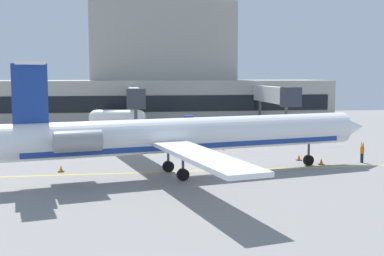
# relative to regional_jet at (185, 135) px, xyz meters

# --- Properties ---
(ground) EXTENTS (120.00, 120.00, 0.11)m
(ground) POSITION_rel_regional_jet_xyz_m (1.86, 2.09, -3.18)
(ground) COLOR gray
(terminal_building) EXTENTS (69.12, 15.24, 20.50)m
(terminal_building) POSITION_rel_regional_jet_xyz_m (-0.67, 50.15, 3.78)
(terminal_building) COLOR #ADA89E
(terminal_building) RESTS_ON ground
(jet_bridge_west) EXTENTS (2.40, 16.77, 6.06)m
(jet_bridge_west) POSITION_rel_regional_jet_xyz_m (18.09, 33.00, 1.54)
(jet_bridge_west) COLOR silver
(jet_bridge_west) RESTS_ON ground
(jet_bridge_east) EXTENTS (2.40, 15.92, 5.95)m
(jet_bridge_east) POSITION_rel_regional_jet_xyz_m (-2.66, 33.44, 1.43)
(jet_bridge_east) COLOR silver
(jet_bridge_east) RESTS_ON ground
(regional_jet) EXTENTS (33.12, 27.70, 8.62)m
(regional_jet) POSITION_rel_regional_jet_xyz_m (0.00, 0.00, 0.00)
(regional_jet) COLOR white
(regional_jet) RESTS_ON ground
(baggage_tug) EXTENTS (3.25, 2.53, 2.23)m
(baggage_tug) POSITION_rel_regional_jet_xyz_m (-3.90, 20.82, -2.15)
(baggage_tug) COLOR #E5B20C
(baggage_tug) RESTS_ON ground
(pushback_tractor) EXTENTS (3.38, 2.22, 2.18)m
(pushback_tractor) POSITION_rel_regional_jet_xyz_m (3.85, 28.68, -2.16)
(pushback_tractor) COLOR #19389E
(pushback_tractor) RESTS_ON ground
(fuel_tank) EXTENTS (8.33, 3.02, 2.62)m
(fuel_tank) POSITION_rel_regional_jet_xyz_m (-5.10, 35.53, -1.67)
(fuel_tank) COLOR white
(fuel_tank) RESTS_ON ground
(marshaller) EXTENTS (0.34, 0.83, 1.82)m
(marshaller) POSITION_rel_regional_jet_xyz_m (16.24, 3.04, -2.22)
(marshaller) COLOR #191E33
(marshaller) RESTS_ON ground
(safety_cone_alpha) EXTENTS (0.47, 0.47, 0.55)m
(safety_cone_alpha) POSITION_rel_regional_jet_xyz_m (11.15, 4.98, -2.89)
(safety_cone_alpha) COLOR orange
(safety_cone_alpha) RESTS_ON ground
(safety_cone_bravo) EXTENTS (0.47, 0.47, 0.55)m
(safety_cone_bravo) POSITION_rel_regional_jet_xyz_m (-9.66, 2.83, -2.89)
(safety_cone_bravo) COLOR orange
(safety_cone_bravo) RESTS_ON ground
(safety_cone_charlie) EXTENTS (0.47, 0.47, 0.55)m
(safety_cone_charlie) POSITION_rel_regional_jet_xyz_m (12.29, 2.70, -2.89)
(safety_cone_charlie) COLOR orange
(safety_cone_charlie) RESTS_ON ground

